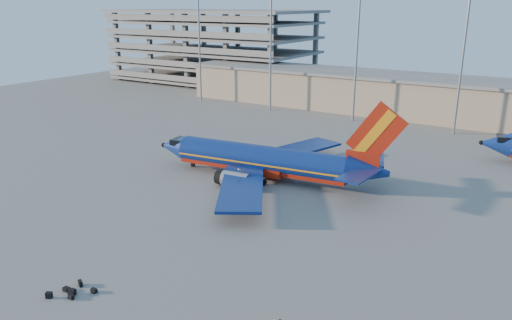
# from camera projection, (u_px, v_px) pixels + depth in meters

# --- Properties ---
(ground) EXTENTS (220.00, 220.00, 0.00)m
(ground) POSITION_uv_depth(u_px,v_px,m) (253.00, 194.00, 63.93)
(ground) COLOR slate
(ground) RESTS_ON ground
(terminal_building) EXTENTS (122.00, 16.00, 8.50)m
(terminal_building) POSITION_uv_depth(u_px,v_px,m) (443.00, 98.00, 104.13)
(terminal_building) COLOR gray
(terminal_building) RESTS_ON ground
(parking_garage) EXTENTS (62.00, 32.00, 21.40)m
(parking_garage) POSITION_uv_depth(u_px,v_px,m) (214.00, 43.00, 151.74)
(parking_garage) COLOR slate
(parking_garage) RESTS_ON ground
(light_mast_row) EXTENTS (101.60, 1.60, 28.65)m
(light_mast_row) POSITION_uv_depth(u_px,v_px,m) (409.00, 35.00, 93.07)
(light_mast_row) COLOR gray
(light_mast_row) RESTS_ON ground
(aircraft_main) EXTENTS (35.78, 34.23, 12.14)m
(aircraft_main) POSITION_uv_depth(u_px,v_px,m) (267.00, 161.00, 68.68)
(aircraft_main) COLOR navy
(aircraft_main) RESTS_ON ground
(luggage_pile) EXTENTS (3.04, 3.16, 0.54)m
(luggage_pile) POSITION_uv_depth(u_px,v_px,m) (71.00, 291.00, 41.84)
(luggage_pile) COLOR black
(luggage_pile) RESTS_ON ground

